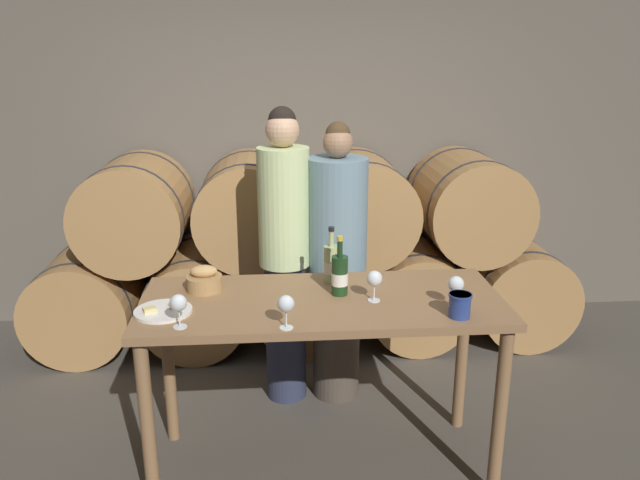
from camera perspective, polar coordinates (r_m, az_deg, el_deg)
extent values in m
plane|color=#4C473F|center=(3.45, 0.20, -19.81)|extent=(10.00, 10.00, 0.00)
cube|color=#60594F|center=(4.80, -1.79, 11.50)|extent=(10.00, 0.12, 3.20)
cylinder|color=#A87A47|center=(4.77, -20.43, -5.08)|extent=(0.72, 0.83, 0.72)
cylinder|color=#2D2D33|center=(4.53, -21.30, -6.34)|extent=(0.73, 0.02, 0.73)
cylinder|color=#2D2D33|center=(5.00, -19.64, -3.94)|extent=(0.73, 0.02, 0.73)
cylinder|color=#A87A47|center=(4.61, -11.07, -5.03)|extent=(0.72, 0.83, 0.72)
cylinder|color=#2D2D33|center=(4.37, -11.44, -6.34)|extent=(0.73, 0.02, 0.73)
cylinder|color=#2D2D33|center=(4.86, -10.73, -3.85)|extent=(0.73, 0.02, 0.73)
cylinder|color=#A87A47|center=(4.58, -1.32, -4.83)|extent=(0.72, 0.83, 0.72)
cylinder|color=#2D2D33|center=(4.34, -1.13, -6.14)|extent=(0.73, 0.02, 0.73)
cylinder|color=#2D2D33|center=(4.83, -1.50, -3.65)|extent=(0.73, 0.02, 0.73)
cylinder|color=#A87A47|center=(4.69, 8.25, -4.50)|extent=(0.72, 0.83, 0.72)
cylinder|color=#2D2D33|center=(4.45, 8.98, -5.76)|extent=(0.73, 0.02, 0.73)
cylinder|color=#2D2D33|center=(4.93, 7.59, -3.37)|extent=(0.73, 0.02, 0.73)
cylinder|color=#A87A47|center=(4.91, 17.17, -4.09)|extent=(0.72, 0.83, 0.72)
cylinder|color=#2D2D33|center=(4.69, 18.33, -5.24)|extent=(0.73, 0.02, 0.73)
cylinder|color=#2D2D33|center=(5.14, 16.12, -3.03)|extent=(0.73, 0.02, 0.73)
cylinder|color=#A87A47|center=(4.48, -16.49, 2.59)|extent=(0.72, 0.83, 0.72)
cylinder|color=#2D2D33|center=(4.23, -17.20, 1.68)|extent=(0.73, 0.02, 0.73)
cylinder|color=#2D2D33|center=(4.73, -15.87, 3.40)|extent=(0.73, 0.02, 0.73)
cylinder|color=#A87A47|center=(4.38, -6.48, 2.88)|extent=(0.72, 0.83, 0.72)
cylinder|color=#2D2D33|center=(4.12, -6.59, 1.97)|extent=(0.73, 0.02, 0.73)
cylinder|color=#2D2D33|center=(4.64, -6.38, 3.69)|extent=(0.73, 0.02, 0.73)
cylinder|color=#A87A47|center=(4.42, 3.67, 3.09)|extent=(0.72, 0.83, 0.72)
cylinder|color=#2D2D33|center=(4.17, 4.18, 2.20)|extent=(0.73, 0.02, 0.73)
cylinder|color=#2D2D33|center=(4.67, 3.22, 3.88)|extent=(0.73, 0.02, 0.73)
cylinder|color=#A87A47|center=(4.59, 13.35, 3.20)|extent=(0.72, 0.83, 0.72)
cylinder|color=#2D2D33|center=(4.35, 14.38, 2.35)|extent=(0.73, 0.02, 0.73)
cylinder|color=#2D2D33|center=(4.84, 12.42, 3.97)|extent=(0.73, 0.02, 0.73)
cylinder|color=olive|center=(3.00, -15.45, -16.49)|extent=(0.06, 0.06, 0.89)
cylinder|color=olive|center=(3.12, 16.10, -15.14)|extent=(0.06, 0.06, 0.89)
cylinder|color=olive|center=(3.50, -13.68, -11.11)|extent=(0.06, 0.06, 0.89)
cylinder|color=olive|center=(3.61, 12.84, -10.19)|extent=(0.06, 0.06, 0.89)
cube|color=olive|center=(2.99, 0.22, -5.75)|extent=(1.73, 0.72, 0.04)
cylinder|color=#2D334C|center=(3.83, -3.14, -8.31)|extent=(0.24, 0.24, 0.86)
cylinder|color=beige|center=(3.56, -3.34, 3.00)|extent=(0.30, 0.30, 0.68)
sphere|color=tan|center=(3.48, -3.47, 9.99)|extent=(0.19, 0.19, 0.19)
sphere|color=black|center=(3.48, -3.48, 10.87)|extent=(0.16, 0.16, 0.16)
cylinder|color=#4C4238|center=(3.85, 1.51, -8.40)|extent=(0.28, 0.28, 0.83)
cylinder|color=gray|center=(3.59, 1.60, 2.34)|extent=(0.35, 0.35, 0.66)
sphere|color=#997051|center=(3.51, 1.66, 8.88)|extent=(0.17, 0.17, 0.17)
sphere|color=#47331E|center=(3.51, 1.65, 9.66)|extent=(0.14, 0.14, 0.14)
cylinder|color=#193819|center=(3.01, 1.81, -3.27)|extent=(0.08, 0.08, 0.19)
cylinder|color=#193819|center=(2.96, 1.83, -0.80)|extent=(0.03, 0.03, 0.08)
cylinder|color=gold|center=(2.95, 1.84, 0.14)|extent=(0.03, 0.03, 0.02)
cylinder|color=white|center=(3.01, 1.80, -3.54)|extent=(0.08, 0.08, 0.06)
cylinder|color=#ADBC7F|center=(3.16, 1.04, -2.23)|extent=(0.08, 0.08, 0.19)
cylinder|color=#ADBC7F|center=(3.12, 1.05, 0.11)|extent=(0.03, 0.03, 0.08)
cylinder|color=black|center=(3.11, 1.05, 1.01)|extent=(0.03, 0.03, 0.02)
cylinder|color=white|center=(3.17, 1.03, -2.48)|extent=(0.08, 0.08, 0.06)
cylinder|color=navy|center=(2.84, 12.66, -5.85)|extent=(0.10, 0.10, 0.11)
cylinder|color=navy|center=(2.83, 12.72, -4.94)|extent=(0.10, 0.10, 0.01)
cylinder|color=#A87F4C|center=(3.13, -10.52, -3.89)|extent=(0.18, 0.18, 0.07)
ellipsoid|color=tan|center=(3.11, -10.59, -2.82)|extent=(0.13, 0.08, 0.06)
cylinder|color=white|center=(2.92, -14.14, -6.32)|extent=(0.26, 0.26, 0.01)
cube|color=beige|center=(2.93, -13.05, -5.81)|extent=(0.07, 0.06, 0.02)
cube|color=#E0CC7F|center=(2.91, -15.30, -6.18)|extent=(0.07, 0.06, 0.02)
cylinder|color=white|center=(2.76, -12.68, -7.75)|extent=(0.06, 0.06, 0.00)
cylinder|color=white|center=(2.75, -12.73, -6.97)|extent=(0.01, 0.01, 0.08)
sphere|color=white|center=(2.72, -12.83, -5.62)|extent=(0.07, 0.07, 0.07)
cylinder|color=white|center=(2.69, -3.10, -8.01)|extent=(0.06, 0.06, 0.00)
cylinder|color=white|center=(2.68, -3.11, -7.22)|extent=(0.01, 0.01, 0.08)
sphere|color=white|center=(2.65, -3.14, -5.84)|extent=(0.07, 0.07, 0.07)
cylinder|color=white|center=(2.98, 4.95, -5.52)|extent=(0.06, 0.06, 0.00)
cylinder|color=white|center=(2.96, 4.97, -4.79)|extent=(0.01, 0.01, 0.08)
sphere|color=white|center=(2.93, 5.00, -3.51)|extent=(0.07, 0.07, 0.07)
cylinder|color=white|center=(2.96, 12.20, -5.95)|extent=(0.06, 0.06, 0.00)
cylinder|color=white|center=(2.95, 12.25, -5.22)|extent=(0.01, 0.01, 0.08)
sphere|color=white|center=(2.92, 12.34, -3.95)|extent=(0.07, 0.07, 0.07)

